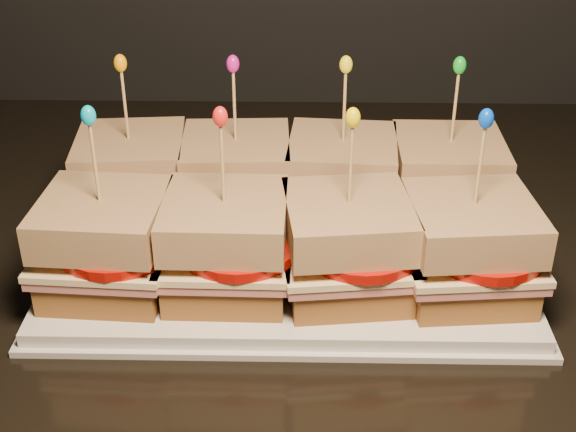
{
  "coord_description": "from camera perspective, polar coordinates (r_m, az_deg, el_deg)",
  "views": [
    {
      "loc": [
        -0.21,
        0.94,
        1.31
      ],
      "look_at": [
        -0.22,
        1.58,
        0.94
      ],
      "focal_mm": 50.0,
      "sensor_mm": 36.0,
      "label": 1
    }
  ],
  "objects": [
    {
      "name": "granite_slab",
      "position": [
        0.83,
        -2.91,
        -2.03
      ],
      "size": [
        2.62,
        0.73,
        0.03
      ],
      "primitive_type": "cube",
      "color": "black",
      "rests_on": "cabinet"
    },
    {
      "name": "platter",
      "position": [
        0.76,
        0.0,
        -3.01
      ],
      "size": [
        0.43,
        0.27,
        0.02
      ],
      "primitive_type": "cube",
      "color": "silver",
      "rests_on": "granite_slab"
    },
    {
      "name": "platter_rim",
      "position": [
        0.76,
        0.0,
        -3.39
      ],
      "size": [
        0.44,
        0.28,
        0.01
      ],
      "primitive_type": "cube",
      "color": "silver",
      "rests_on": "granite_slab"
    },
    {
      "name": "sandwich_0_bread_bot",
      "position": [
        0.82,
        -10.79,
        0.85
      ],
      "size": [
        0.11,
        0.11,
        0.03
      ],
      "primitive_type": "cube",
      "rotation": [
        0.0,
        0.0,
        0.09
      ],
      "color": "brown",
      "rests_on": "platter"
    },
    {
      "name": "sandwich_0_ham",
      "position": [
        0.81,
        -10.91,
        1.96
      ],
      "size": [
        0.12,
        0.12,
        0.01
      ],
      "primitive_type": "cube",
      "rotation": [
        0.0,
        0.0,
        0.09
      ],
      "color": "#B1635B",
      "rests_on": "sandwich_0_bread_bot"
    },
    {
      "name": "sandwich_0_cheese",
      "position": [
        0.81,
        -10.95,
        2.4
      ],
      "size": [
        0.12,
        0.12,
        0.01
      ],
      "primitive_type": "cube",
      "rotation": [
        0.0,
        0.0,
        0.09
      ],
      "color": "#FCDEA0",
      "rests_on": "sandwich_0_ham"
    },
    {
      "name": "sandwich_0_tomato",
      "position": [
        0.79,
        -10.24,
        2.68
      ],
      "size": [
        0.1,
        0.1,
        0.01
      ],
      "primitive_type": "cylinder",
      "color": "#AF0E06",
      "rests_on": "sandwich_0_cheese"
    },
    {
      "name": "sandwich_0_bread_top",
      "position": [
        0.79,
        -11.15,
        4.29
      ],
      "size": [
        0.11,
        0.11,
        0.03
      ],
      "primitive_type": "cube",
      "rotation": [
        0.0,
        0.0,
        0.09
      ],
      "color": "brown",
      "rests_on": "sandwich_0_tomato"
    },
    {
      "name": "sandwich_0_pick",
      "position": [
        0.77,
        -11.49,
        7.46
      ],
      "size": [
        0.0,
        0.0,
        0.09
      ],
      "primitive_type": "cylinder",
      "color": "tan",
      "rests_on": "sandwich_0_bread_top"
    },
    {
      "name": "sandwich_0_frill",
      "position": [
        0.76,
        -11.84,
        10.6
      ],
      "size": [
        0.01,
        0.01,
        0.02
      ],
      "primitive_type": "ellipsoid",
      "color": "#F79702",
      "rests_on": "sandwich_0_pick"
    },
    {
      "name": "sandwich_1_bread_bot",
      "position": [
        0.8,
        -3.58,
        0.8
      ],
      "size": [
        0.1,
        0.1,
        0.03
      ],
      "primitive_type": "cube",
      "rotation": [
        0.0,
        0.0,
        0.05
      ],
      "color": "brown",
      "rests_on": "platter"
    },
    {
      "name": "sandwich_1_ham",
      "position": [
        0.79,
        -3.62,
        1.93
      ],
      "size": [
        0.12,
        0.11,
        0.01
      ],
      "primitive_type": "cube",
      "rotation": [
        0.0,
        0.0,
        0.05
      ],
      "color": "#B1635B",
      "rests_on": "sandwich_1_bread_bot"
    },
    {
      "name": "sandwich_1_cheese",
      "position": [
        0.79,
        -3.64,
        2.38
      ],
      "size": [
        0.12,
        0.11,
        0.01
      ],
      "primitive_type": "cube",
      "rotation": [
        0.0,
        0.0,
        0.05
      ],
      "color": "#FCDEA0",
      "rests_on": "sandwich_1_ham"
    },
    {
      "name": "sandwich_1_tomato",
      "position": [
        0.78,
        -2.81,
        2.66
      ],
      "size": [
        0.1,
        0.1,
        0.01
      ],
      "primitive_type": "cylinder",
      "color": "#AF0E06",
      "rests_on": "sandwich_1_cheese"
    },
    {
      "name": "sandwich_1_bread_top",
      "position": [
        0.78,
        -3.71,
        4.3
      ],
      "size": [
        0.11,
        0.11,
        0.03
      ],
      "primitive_type": "cube",
      "rotation": [
        0.0,
        0.0,
        0.05
      ],
      "color": "brown",
      "rests_on": "sandwich_1_tomato"
    },
    {
      "name": "sandwich_1_pick",
      "position": [
        0.76,
        -3.82,
        7.53
      ],
      "size": [
        0.0,
        0.0,
        0.09
      ],
      "primitive_type": "cylinder",
      "color": "tan",
      "rests_on": "sandwich_1_bread_top"
    },
    {
      "name": "sandwich_1_frill",
      "position": [
        0.74,
        -3.94,
        10.75
      ],
      "size": [
        0.01,
        0.01,
        0.02
      ],
      "primitive_type": "ellipsoid",
      "color": "#C31592",
      "rests_on": "sandwich_1_pick"
    },
    {
      "name": "sandwich_2_bread_bot",
      "position": [
        0.8,
        3.77,
        0.72
      ],
      "size": [
        0.11,
        0.11,
        0.03
      ],
      "primitive_type": "cube",
      "rotation": [
        0.0,
        0.0,
        -0.07
      ],
      "color": "brown",
      "rests_on": "platter"
    },
    {
      "name": "sandwich_2_ham",
      "position": [
        0.79,
        3.81,
        1.86
      ],
      "size": [
        0.12,
        0.11,
        0.01
      ],
      "primitive_type": "cube",
      "rotation": [
        0.0,
        0.0,
        -0.07
      ],
      "color": "#B1635B",
      "rests_on": "sandwich_2_bread_bot"
    },
    {
      "name": "sandwich_2_cheese",
      "position": [
        0.79,
        3.83,
        2.31
      ],
      "size": [
        0.12,
        0.12,
        0.01
      ],
      "primitive_type": "cube",
      "rotation": [
        0.0,
        0.0,
        -0.07
      ],
      "color": "#FCDEA0",
      "rests_on": "sandwich_2_ham"
    },
    {
      "name": "sandwich_2_tomato",
      "position": [
        0.78,
        4.74,
        2.58
      ],
      "size": [
        0.1,
        0.1,
        0.01
      ],
      "primitive_type": "cylinder",
      "color": "#AF0E06",
      "rests_on": "sandwich_2_cheese"
    },
    {
      "name": "sandwich_2_bread_top",
      "position": [
        0.78,
        3.9,
        4.23
      ],
      "size": [
        0.11,
        0.11,
        0.03
      ],
      "primitive_type": "cube",
      "rotation": [
        0.0,
        0.0,
        -0.07
      ],
      "color": "brown",
      "rests_on": "sandwich_2_tomato"
    },
    {
      "name": "sandwich_2_pick",
      "position": [
        0.76,
        4.02,
        7.47
      ],
      "size": [
        0.0,
        0.0,
        0.09
      ],
      "primitive_type": "cylinder",
      "color": "tan",
      "rests_on": "sandwich_2_bread_top"
    },
    {
      "name": "sandwich_2_frill",
      "position": [
        0.74,
        4.14,
        10.69
      ],
      "size": [
        0.01,
        0.01,
        0.02
      ],
      "primitive_type": "ellipsoid",
      "color": "yellow",
      "rests_on": "sandwich_2_pick"
    },
    {
      "name": "sandwich_3_bread_bot",
      "position": [
        0.81,
        11.03,
        0.64
      ],
      "size": [
        0.1,
        0.1,
        0.03
      ],
      "primitive_type": "cube",
      "rotation": [
        0.0,
        0.0,
        -0.01
      ],
      "color": "brown",
      "rests_on": "platter"
    },
    {
      "name": "sandwich_3_ham",
      "position": [
        0.8,
        11.15,
        1.76
      ],
      "size": [
        0.11,
        0.11,
        0.01
      ],
      "primitive_type": "cube",
      "rotation": [
        0.0,
        0.0,
        -0.01
      ],
      "color": "#B1635B",
      "rests_on": "sandwich_3_bread_bot"
    },
    {
      "name": "sandwich_3_cheese",
      "position": [
        0.8,
        11.2,
        2.2
      ],
      "size": [
        0.11,
        0.11,
        0.01
      ],
      "primitive_type": "cube",
      "rotation": [
        0.0,
        0.0,
        -0.01
      ],
      "color": "#FCDEA0",
      "rests_on": "sandwich_3_ham"
    },
    {
      "name": "sandwich_3_tomato",
      "position": [
        0.79,
        12.17,
        2.46
      ],
      "size": [
        0.1,
        0.1,
        0.01
      ],
      "primitive_type": "cylinder",
      "color": "#AF0E06",
      "rests_on": "sandwich_3_cheese"
    },
    {
      "name": "sandwich_3_bread_top",
      "position": [
        0.79,
        11.41,
        4.09
      ],
      "size": [
        0.1,
        0.1,
        0.03
      ],
      "primitive_type": "cube",
      "rotation": [
        0.0,
        0.0,
        -0.01
      ],
      "color": "brown",
      "rests_on": "sandwich_3_tomato"
    },
    {
      "name": "sandwich_3_pick",
      "position": [
        0.77,
        11.76,
        7.28
      ],
      "size": [
        0.0,
        0.0,
        0.09
      ],
      "primitive_type": "cylinder",
      "color": "tan",
      "rests_on": "sandwich_3_bread_top"
    },
    {
      "name": "sandwich_3_frill",
      "position": [
        0.75,
        12.11,
        10.43
      ],
      "size": [
        0.01,
        0.01,
        0.02
      ],
      "primitive_type": "ellipsoid",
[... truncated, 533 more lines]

